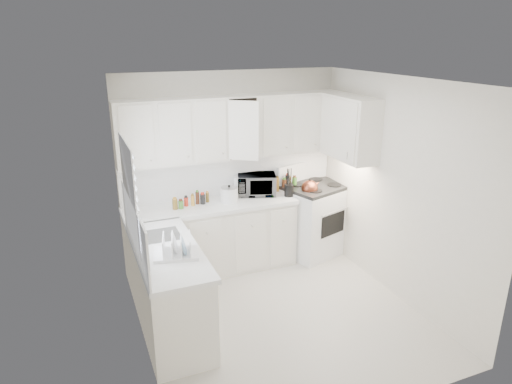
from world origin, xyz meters
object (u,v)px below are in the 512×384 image
stove (314,210)px  microwave (256,182)px  dish_rack (176,244)px  utensil_crock (289,182)px  tea_kettle (310,187)px  rice_cooker (229,193)px

stove → microwave: bearing=151.3°
stove → dish_rack: (-2.27, -1.25, 0.41)m
utensil_crock → dish_rack: size_ratio=0.93×
tea_kettle → utensil_crock: (-0.27, 0.08, 0.08)m
stove → rice_cooker: size_ratio=5.79×
microwave → utensil_crock: utensil_crock is taller
tea_kettle → dish_rack: bearing=-153.9°
microwave → rice_cooker: size_ratio=2.26×
dish_rack → tea_kettle: bearing=40.8°
stove → microwave: (-0.83, 0.16, 0.47)m
utensil_crock → rice_cooker: bearing=173.2°
microwave → rice_cooker: bearing=-143.6°
tea_kettle → stove: bearing=40.2°
tea_kettle → utensil_crock: 0.30m
rice_cooker → tea_kettle: bearing=-4.1°
microwave → utensil_crock: bearing=-13.1°
tea_kettle → microwave: (-0.65, 0.32, 0.05)m
rice_cooker → dish_rack: bearing=-122.9°
rice_cooker → dish_rack: size_ratio=0.52×
tea_kettle → utensil_crock: size_ratio=0.69×
microwave → dish_rack: microwave is taller
utensil_crock → tea_kettle: bearing=-16.5°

